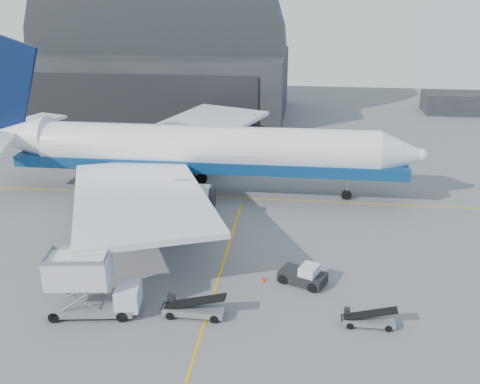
# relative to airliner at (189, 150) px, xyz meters

# --- Properties ---
(ground) EXTENTS (200.00, 200.00, 0.00)m
(ground) POSITION_rel_airliner_xyz_m (6.71, -21.13, -5.48)
(ground) COLOR #565659
(ground) RESTS_ON ground
(taxi_lines) EXTENTS (80.00, 42.12, 0.02)m
(taxi_lines) POSITION_rel_airliner_xyz_m (6.71, -8.47, -5.47)
(taxi_lines) COLOR #C59112
(taxi_lines) RESTS_ON ground
(hangar) EXTENTS (50.00, 28.30, 28.00)m
(hangar) POSITION_rel_airliner_xyz_m (-15.29, 43.81, 4.06)
(hangar) COLOR black
(hangar) RESTS_ON ground
(distant_bldg_a) EXTENTS (14.00, 8.00, 4.00)m
(distant_bldg_a) POSITION_rel_airliner_xyz_m (44.71, 50.87, -5.48)
(distant_bldg_a) COLOR black
(distant_bldg_a) RESTS_ON ground
(airliner) EXTENTS (55.80, 54.11, 19.58)m
(airliner) POSITION_rel_airliner_xyz_m (0.00, 0.00, 0.00)
(airliner) COLOR white
(airliner) RESTS_ON ground
(catering_truck) EXTENTS (7.45, 3.61, 4.92)m
(catering_truck) POSITION_rel_airliner_xyz_m (-2.30, -26.75, -2.99)
(catering_truck) COLOR slate
(catering_truck) RESTS_ON ground
(pushback_tug) EXTENTS (4.41, 3.53, 1.80)m
(pushback_tug) POSITION_rel_airliner_xyz_m (14.10, -20.16, -4.80)
(pushback_tug) COLOR black
(pushback_tug) RESTS_ON ground
(belt_loader_a) EXTENTS (5.04, 1.82, 1.92)m
(belt_loader_a) POSITION_rel_airliner_xyz_m (5.66, -26.09, -4.89)
(belt_loader_a) COLOR slate
(belt_loader_a) RESTS_ON ground
(belt_loader_b) EXTENTS (4.10, 1.45, 1.56)m
(belt_loader_b) POSITION_rel_airliner_xyz_m (18.93, -25.81, -5.00)
(belt_loader_b) COLOR slate
(belt_loader_b) RESTS_ON ground
(traffic_cone) EXTENTS (0.33, 0.33, 0.48)m
(traffic_cone) POSITION_rel_airliner_xyz_m (10.61, -20.29, -5.25)
(traffic_cone) COLOR #FC3807
(traffic_cone) RESTS_ON ground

